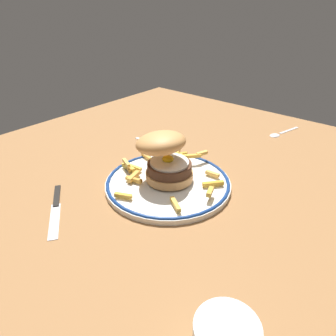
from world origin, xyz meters
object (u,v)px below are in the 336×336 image
dinner_plate (168,183)px  burger (165,155)px  spoon (278,133)px  knife (56,205)px  fork (157,143)px

dinner_plate → burger: burger is taller
burger → spoon: bearing=-10.4°
knife → spoon: spoon is taller
knife → burger: bearing=-29.1°
burger → dinner_plate: bearing=-97.0°
fork → spoon: 37.77cm
burger → knife: 24.79cm
fork → knife: (-35.87, -4.31, 0.08)cm
fork → spoon: (29.16, -24.00, 0.18)cm
spoon → knife: bearing=163.1°
fork → dinner_plate: bearing=-132.0°
knife → spoon: (65.03, -19.70, 0.10)cm
knife → fork: bearing=6.8°
dinner_plate → burger: size_ratio=2.09×
dinner_plate → knife: bearing=148.6°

